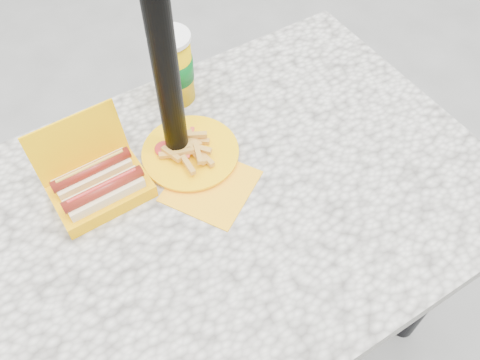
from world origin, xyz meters
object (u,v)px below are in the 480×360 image
umbrella_pole (158,21)px  fries_plate (191,154)px  hotdog_box (99,184)px  soda_cup (173,68)px

umbrella_pole → fries_plate: (0.02, -0.03, -0.34)m
hotdog_box → soda_cup: bearing=31.5°
umbrella_pole → fries_plate: umbrella_pole is taller
hotdog_box → soda_cup: (0.27, 0.17, 0.06)m
umbrella_pole → hotdog_box: umbrella_pole is taller
umbrella_pole → fries_plate: 0.34m
umbrella_pole → soda_cup: (0.08, 0.16, -0.26)m
fries_plate → hotdog_box: bearing=176.4°
umbrella_pole → hotdog_box: 0.37m
fries_plate → soda_cup: 0.21m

